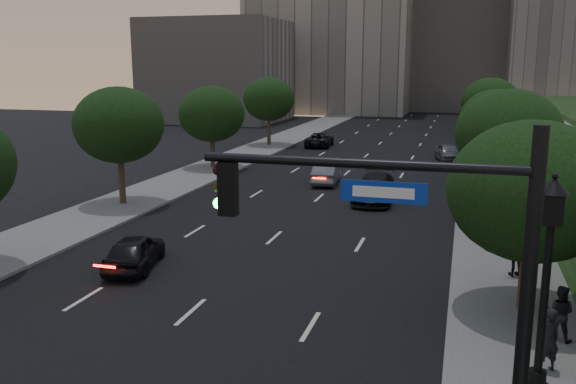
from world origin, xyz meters
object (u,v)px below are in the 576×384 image
(sedan_near_right, at_px, (375,188))
(pedestrian_a, at_px, (548,339))
(sedan_near_left, at_px, (134,251))
(sedan_far_left, at_px, (320,140))
(street_lamp, at_px, (544,305))
(sedan_mid_left, at_px, (326,173))
(traffic_signal_mast, at_px, (453,326))
(pedestrian_b, at_px, (560,313))
(sedan_far_right, at_px, (448,153))
(pedestrian_c, at_px, (517,254))

(sedan_near_right, height_order, pedestrian_a, pedestrian_a)
(sedan_near_left, distance_m, pedestrian_a, 15.26)
(sedan_near_left, xyz_separation_m, sedan_far_left, (-1.37, 37.39, -0.00))
(street_lamp, height_order, sedan_near_right, street_lamp)
(sedan_mid_left, relative_size, sedan_far_left, 0.87)
(traffic_signal_mast, height_order, pedestrian_a, traffic_signal_mast)
(pedestrian_a, xyz_separation_m, pedestrian_b, (0.54, 2.02, -0.04))
(sedan_near_right, bearing_deg, sedan_far_right, 76.90)
(sedan_far_right, xyz_separation_m, pedestrian_b, (4.08, -33.90, 0.22))
(sedan_near_left, height_order, sedan_far_right, sedan_far_right)
(traffic_signal_mast, distance_m, sedan_mid_left, 31.13)
(sedan_mid_left, bearing_deg, sedan_far_left, -80.18)
(street_lamp, relative_size, sedan_near_right, 1.04)
(sedan_near_right, bearing_deg, pedestrian_b, -66.47)
(sedan_mid_left, bearing_deg, street_lamp, 107.81)
(sedan_mid_left, height_order, sedan_far_left, sedan_mid_left)
(sedan_near_left, height_order, sedan_far_left, sedan_near_left)
(sedan_near_right, relative_size, sedan_far_right, 1.24)
(traffic_signal_mast, distance_m, sedan_near_left, 16.45)
(pedestrian_b, bearing_deg, pedestrian_c, -63.80)
(street_lamp, xyz_separation_m, sedan_far_left, (-15.47, 43.91, -1.95))
(traffic_signal_mast, height_order, pedestrian_b, traffic_signal_mast)
(sedan_far_right, bearing_deg, pedestrian_b, -95.75)
(traffic_signal_mast, distance_m, sedan_far_right, 42.06)
(sedan_near_left, bearing_deg, pedestrian_b, 157.48)
(sedan_far_right, height_order, pedestrian_c, pedestrian_c)
(sedan_far_left, relative_size, sedan_far_right, 1.13)
(street_lamp, distance_m, sedan_near_right, 22.20)
(sedan_near_left, distance_m, sedan_far_left, 37.42)
(traffic_signal_mast, relative_size, sedan_mid_left, 1.62)
(pedestrian_a, bearing_deg, pedestrian_c, -111.40)
(sedan_far_right, bearing_deg, pedestrian_a, -96.99)
(traffic_signal_mast, relative_size, street_lamp, 1.25)
(pedestrian_b, bearing_deg, traffic_signal_mast, 88.27)
(sedan_near_left, height_order, pedestrian_a, pedestrian_a)
(sedan_far_right, relative_size, pedestrian_a, 2.57)
(sedan_mid_left, relative_size, pedestrian_b, 2.67)
(traffic_signal_mast, xyz_separation_m, sedan_mid_left, (-8.78, 29.72, -2.96))
(sedan_near_left, height_order, sedan_mid_left, sedan_mid_left)
(sedan_far_right, bearing_deg, pedestrian_c, -95.99)
(sedan_far_right, distance_m, pedestrian_c, 28.73)
(sedan_mid_left, distance_m, sedan_far_left, 18.92)
(traffic_signal_mast, xyz_separation_m, street_lamp, (1.91, 4.12, -1.04))
(sedan_mid_left, bearing_deg, sedan_near_right, 126.04)
(sedan_mid_left, xyz_separation_m, sedan_far_left, (-4.79, 18.30, -0.03))
(sedan_mid_left, distance_m, pedestrian_b, 24.62)
(traffic_signal_mast, xyz_separation_m, pedestrian_c, (2.12, 13.41, -2.66))
(sedan_near_right, bearing_deg, pedestrian_c, -60.16)
(sedan_near_left, distance_m, sedan_near_right, 16.30)
(sedan_mid_left, bearing_deg, pedestrian_a, 110.31)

